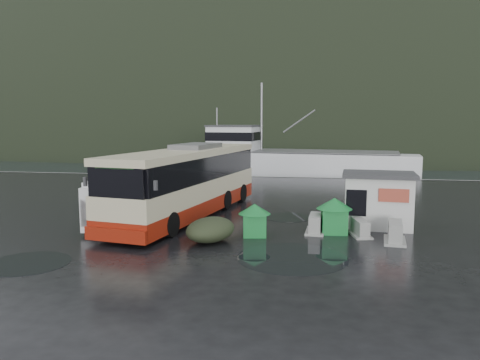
% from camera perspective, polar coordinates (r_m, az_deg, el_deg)
% --- Properties ---
extents(ground, '(160.00, 160.00, 0.00)m').
position_cam_1_polar(ground, '(21.73, -4.70, -5.88)').
color(ground, black).
rests_on(ground, ground).
extents(harbor_water, '(300.00, 180.00, 0.02)m').
position_cam_1_polar(harbor_water, '(130.74, 6.75, 5.11)').
color(harbor_water, black).
rests_on(harbor_water, ground).
extents(quay_edge, '(160.00, 0.60, 1.50)m').
position_cam_1_polar(quay_edge, '(41.16, 1.85, 0.41)').
color(quay_edge, '#999993').
rests_on(quay_edge, ground).
extents(headland, '(780.00, 540.00, 570.00)m').
position_cam_1_polar(headland, '(270.64, 10.04, 6.17)').
color(headland, black).
rests_on(headland, ground).
extents(coach_bus, '(5.58, 13.52, 3.72)m').
position_cam_1_polar(coach_bus, '(24.63, -6.32, -4.32)').
color(coach_bus, beige).
rests_on(coach_bus, ground).
extents(white_van, '(2.45, 5.74, 2.33)m').
position_cam_1_polar(white_van, '(23.35, -14.23, -5.15)').
color(white_van, silver).
rests_on(white_van, ground).
extents(waste_bin_left, '(1.20, 1.20, 1.57)m').
position_cam_1_polar(waste_bin_left, '(21.20, 11.36, -6.34)').
color(waste_bin_left, '#157A31').
rests_on(waste_bin_left, ground).
extents(waste_bin_right, '(1.15, 1.15, 1.39)m').
position_cam_1_polar(waste_bin_right, '(20.30, 1.77, -6.81)').
color(waste_bin_right, '#157A31').
rests_on(waste_bin_right, ground).
extents(dome_tent, '(2.48, 2.94, 0.98)m').
position_cam_1_polar(dome_tent, '(19.44, -3.61, -7.46)').
color(dome_tent, '#2B331F').
rests_on(dome_tent, ground).
extents(ticket_kiosk, '(3.46, 2.74, 2.55)m').
position_cam_1_polar(ticket_kiosk, '(22.88, 16.37, -5.48)').
color(ticket_kiosk, silver).
rests_on(ticket_kiosk, ground).
extents(jersey_barrier_a, '(0.91, 1.65, 0.80)m').
position_cam_1_polar(jersey_barrier_a, '(21.15, 9.15, -6.32)').
color(jersey_barrier_a, '#999993').
rests_on(jersey_barrier_a, ground).
extents(jersey_barrier_b, '(0.99, 1.54, 0.71)m').
position_cam_1_polar(jersey_barrier_b, '(20.90, 14.42, -6.63)').
color(jersey_barrier_b, '#999993').
rests_on(jersey_barrier_b, ground).
extents(jersey_barrier_c, '(1.06, 1.78, 0.84)m').
position_cam_1_polar(jersey_barrier_c, '(20.27, 18.33, -7.20)').
color(jersey_barrier_c, '#999993').
rests_on(jersey_barrier_c, ground).
extents(fishing_trawler, '(25.65, 8.84, 10.06)m').
position_cam_1_polar(fishing_trawler, '(47.88, 5.98, 1.35)').
color(fishing_trawler, silver).
rests_on(fishing_trawler, ground).
extents(puddles, '(12.59, 11.92, 0.01)m').
position_cam_1_polar(puddles, '(18.33, -1.92, -8.35)').
color(puddles, black).
rests_on(puddles, ground).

